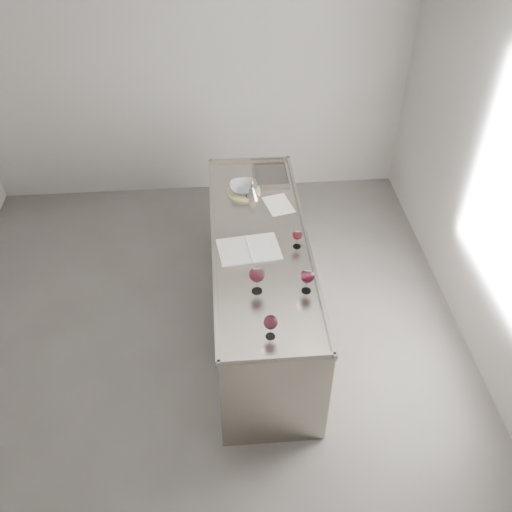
{
  "coord_description": "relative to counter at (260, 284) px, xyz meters",
  "views": [
    {
      "loc": [
        0.18,
        -3.15,
        3.76
      ],
      "look_at": [
        0.44,
        0.03,
        1.02
      ],
      "focal_mm": 40.0,
      "sensor_mm": 36.0,
      "label": 1
    }
  ],
  "objects": [
    {
      "name": "trivet",
      "position": [
        -0.09,
        0.67,
        0.48
      ],
      "size": [
        0.37,
        0.37,
        0.02
      ],
      "primitive_type": "cylinder",
      "rotation": [
        0.0,
        0.0,
        0.3
      ],
      "color": "#D2BF87",
      "rests_on": "counter"
    },
    {
      "name": "wine_glass_left",
      "position": [
        -0.07,
        -0.56,
        0.62
      ],
      "size": [
        0.11,
        0.11,
        0.22
      ],
      "rotation": [
        0.0,
        0.0,
        -0.43
      ],
      "color": "white",
      "rests_on": "counter"
    },
    {
      "name": "notebook",
      "position": [
        -0.1,
        -0.11,
        0.47
      ],
      "size": [
        0.5,
        0.38,
        0.02
      ],
      "rotation": [
        0.0,
        0.0,
        0.12
      ],
      "color": "white",
      "rests_on": "counter"
    },
    {
      "name": "wine_glass_small",
      "position": [
        0.27,
        -0.1,
        0.58
      ],
      "size": [
        0.08,
        0.08,
        0.16
      ],
      "rotation": [
        0.0,
        0.0,
        0.17
      ],
      "color": "white",
      "rests_on": "counter"
    },
    {
      "name": "wine_funnel",
      "position": [
        -0.02,
        0.58,
        0.53
      ],
      "size": [
        0.13,
        0.13,
        0.19
      ],
      "rotation": [
        0.0,
        0.0,
        -0.31
      ],
      "color": "gray",
      "rests_on": "counter"
    },
    {
      "name": "counter",
      "position": [
        0.0,
        0.0,
        0.0
      ],
      "size": [
        0.77,
        2.42,
        0.97
      ],
      "color": "gray",
      "rests_on": "ground"
    },
    {
      "name": "room_shell",
      "position": [
        -0.5,
        -0.3,
        0.93
      ],
      "size": [
        4.54,
        5.04,
        2.84
      ],
      "color": "#575451",
      "rests_on": "ground"
    },
    {
      "name": "ceramic_bowl",
      "position": [
        -0.09,
        0.67,
        0.52
      ],
      "size": [
        0.25,
        0.25,
        0.06
      ],
      "primitive_type": "imported",
      "rotation": [
        0.0,
        0.0,
        0.05
      ],
      "color": "gray",
      "rests_on": "trivet"
    },
    {
      "name": "wine_glass_middle",
      "position": [
        -0.02,
        -0.99,
        0.6
      ],
      "size": [
        0.09,
        0.09,
        0.18
      ],
      "rotation": [
        0.0,
        0.0,
        0.39
      ],
      "color": "white",
      "rests_on": "counter"
    },
    {
      "name": "loose_paper_top",
      "position": [
        0.19,
        0.47,
        0.47
      ],
      "size": [
        0.27,
        0.33,
        0.0
      ],
      "primitive_type": "cube",
      "rotation": [
        0.0,
        0.0,
        0.25
      ],
      "color": "white",
      "rests_on": "counter"
    },
    {
      "name": "wine_glass_right",
      "position": [
        0.27,
        -0.59,
        0.61
      ],
      "size": [
        0.1,
        0.1,
        0.2
      ],
      "rotation": [
        0.0,
        0.0,
        -0.01
      ],
      "color": "white",
      "rests_on": "counter"
    }
  ]
}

